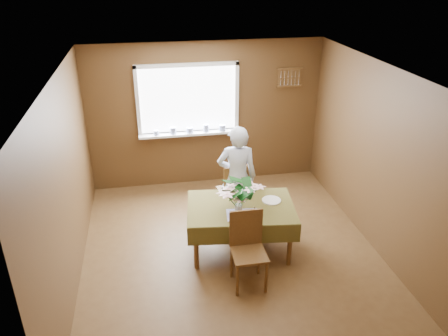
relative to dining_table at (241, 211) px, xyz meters
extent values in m
plane|color=#54381C|center=(-0.14, -0.08, -0.61)|extent=(4.50, 4.50, 0.00)
plane|color=white|center=(-0.14, -0.08, 1.89)|extent=(4.50, 4.50, 0.00)
plane|color=brown|center=(-0.14, 2.17, 0.64)|extent=(4.00, 0.00, 4.00)
plane|color=brown|center=(-0.14, -2.33, 0.64)|extent=(4.00, 0.00, 4.00)
plane|color=brown|center=(-2.14, -0.08, 0.64)|extent=(0.00, 4.50, 4.50)
plane|color=brown|center=(1.86, -0.08, 0.64)|extent=(0.00, 4.50, 4.50)
cube|color=white|center=(-0.44, 2.15, 0.94)|extent=(1.60, 0.01, 1.10)
cube|color=white|center=(-0.44, 2.14, 1.52)|extent=(1.72, 0.06, 0.06)
cube|color=white|center=(-0.44, 2.14, 0.36)|extent=(1.72, 0.06, 0.06)
cube|color=white|center=(-1.27, 2.14, 0.94)|extent=(0.06, 0.06, 1.22)
cube|color=white|center=(0.39, 2.14, 0.94)|extent=(0.06, 0.06, 1.22)
cube|color=white|center=(-0.44, 2.07, 0.37)|extent=(1.72, 0.20, 0.04)
cylinder|color=white|center=(-1.01, 2.05, 0.43)|extent=(0.09, 0.09, 0.08)
cylinder|color=white|center=(-0.73, 2.05, 0.45)|extent=(0.11, 0.11, 0.12)
cylinder|color=white|center=(-0.44, 2.05, 0.44)|extent=(0.12, 0.12, 0.09)
cylinder|color=white|center=(-0.16, 2.05, 0.45)|extent=(0.10, 0.10, 0.13)
cylinder|color=white|center=(0.12, 2.05, 0.44)|extent=(0.11, 0.11, 0.10)
cube|color=brown|center=(1.31, 2.14, 1.24)|extent=(0.40, 0.03, 0.30)
cube|color=brown|center=(1.31, 2.13, 1.39)|extent=(0.44, 0.04, 0.03)
cube|color=brown|center=(1.31, 2.13, 1.09)|extent=(0.44, 0.04, 0.03)
cylinder|color=brown|center=(-0.65, -0.30, -0.29)|extent=(0.06, 0.06, 0.64)
cylinder|color=brown|center=(0.56, -0.45, -0.29)|extent=(0.06, 0.06, 0.64)
cylinder|color=brown|center=(-0.56, 0.46, -0.29)|extent=(0.06, 0.06, 0.64)
cylinder|color=brown|center=(0.65, 0.30, -0.29)|extent=(0.06, 0.06, 0.64)
cube|color=brown|center=(0.00, 0.00, 0.05)|extent=(1.47, 1.07, 0.04)
cube|color=#443D19|center=(0.00, 0.00, 0.08)|extent=(1.53, 1.13, 0.01)
cube|color=#443D19|center=(-0.06, -0.48, -0.06)|extent=(1.41, 0.19, 0.25)
cube|color=#443D19|center=(0.06, 0.48, -0.06)|extent=(1.41, 0.19, 0.25)
cube|color=#443D19|center=(-0.70, 0.09, -0.06)|extent=(0.13, 0.96, 0.25)
cube|color=#443D19|center=(0.70, -0.09, -0.06)|extent=(0.13, 0.96, 0.25)
cube|color=#4871CD|center=(-0.03, -0.22, 0.09)|extent=(0.44, 0.35, 0.01)
cylinder|color=brown|center=(0.20, 1.07, -0.39)|extent=(0.04, 0.04, 0.44)
cylinder|color=brown|center=(-0.14, 1.02, -0.39)|extent=(0.04, 0.04, 0.44)
cylinder|color=brown|center=(0.26, 0.73, -0.39)|extent=(0.04, 0.04, 0.44)
cylinder|color=brown|center=(-0.08, 0.67, -0.39)|extent=(0.04, 0.04, 0.44)
cube|color=brown|center=(0.06, 0.87, -0.16)|extent=(0.47, 0.47, 0.03)
cube|color=brown|center=(0.09, 0.69, 0.10)|extent=(0.41, 0.10, 0.48)
cylinder|color=brown|center=(-0.24, -0.91, -0.39)|extent=(0.04, 0.04, 0.44)
cylinder|color=brown|center=(0.12, -0.91, -0.39)|extent=(0.04, 0.04, 0.44)
cylinder|color=brown|center=(-0.24, -0.56, -0.39)|extent=(0.04, 0.04, 0.44)
cylinder|color=brown|center=(0.12, -0.56, -0.39)|extent=(0.04, 0.04, 0.44)
cube|color=brown|center=(-0.06, -0.74, -0.15)|extent=(0.41, 0.41, 0.03)
cube|color=brown|center=(-0.06, -0.55, 0.11)|extent=(0.41, 0.03, 0.49)
imported|color=white|center=(0.08, 0.65, 0.18)|extent=(0.63, 0.46, 1.59)
cylinder|color=white|center=(-0.07, -0.17, 0.15)|extent=(0.10, 0.10, 0.13)
cylinder|color=#33662D|center=(-0.07, -0.17, 0.25)|extent=(0.06, 0.06, 0.09)
cylinder|color=white|center=(0.44, 0.07, 0.09)|extent=(0.34, 0.34, 0.01)
cube|color=silver|center=(0.13, -0.17, 0.09)|extent=(0.09, 0.21, 0.00)
camera|label=1|loc=(-1.14, -4.90, 3.07)|focal=35.00mm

